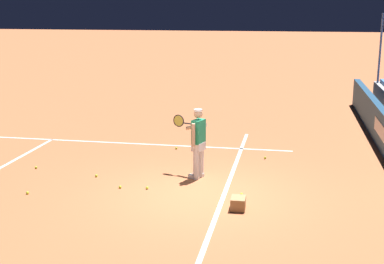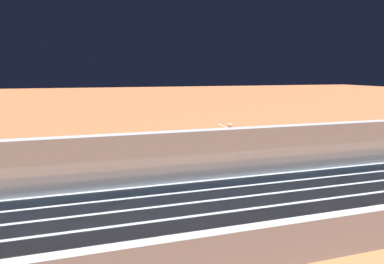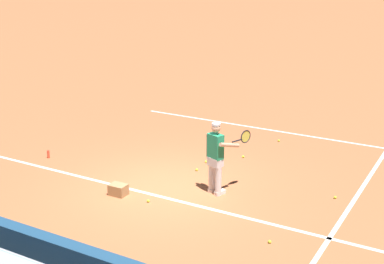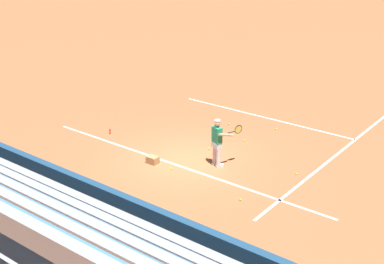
{
  "view_description": "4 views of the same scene",
  "coord_description": "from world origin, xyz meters",
  "px_view_note": "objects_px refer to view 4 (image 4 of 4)",
  "views": [
    {
      "loc": [
        -11.15,
        -1.88,
        4.12
      ],
      "look_at": [
        1.23,
        0.44,
        1.14
      ],
      "focal_mm": 50.0,
      "sensor_mm": 36.0,
      "label": 1
    },
    {
      "loc": [
        -5.04,
        -14.6,
        4.46
      ],
      "look_at": [
        -0.53,
        1.84,
        1.06
      ],
      "focal_mm": 28.0,
      "sensor_mm": 36.0,
      "label": 2
    },
    {
      "loc": [
        6.38,
        -9.92,
        5.2
      ],
      "look_at": [
        -0.07,
        1.4,
        1.0
      ],
      "focal_mm": 50.0,
      "sensor_mm": 36.0,
      "label": 3
    },
    {
      "loc": [
        10.75,
        -13.52,
        8.1
      ],
      "look_at": [
        0.69,
        -0.47,
        1.4
      ],
      "focal_mm": 50.0,
      "sensor_mm": 36.0,
      "label": 4
    }
  ],
  "objects_px": {
    "tennis_ball_stray_back": "(276,129)",
    "tennis_ball_far_left": "(245,140)",
    "ball_box_cardboard": "(153,160)",
    "tennis_ball_by_box": "(171,169)",
    "tennis_ball_on_baseline": "(217,143)",
    "tennis_ball_near_player": "(229,124)",
    "tennis_player": "(218,142)",
    "tennis_ball_toward_net": "(297,174)",
    "water_bottle": "(110,131)",
    "tennis_ball_midcourt": "(240,199)",
    "tennis_ball_far_right": "(209,148)"
  },
  "relations": [
    {
      "from": "tennis_ball_toward_net",
      "to": "water_bottle",
      "type": "xyz_separation_m",
      "value": [
        -7.58,
        -1.28,
        0.08
      ]
    },
    {
      "from": "ball_box_cardboard",
      "to": "tennis_ball_toward_net",
      "type": "xyz_separation_m",
      "value": [
        4.43,
        2.28,
        -0.1
      ]
    },
    {
      "from": "tennis_ball_far_right",
      "to": "water_bottle",
      "type": "relative_size",
      "value": 0.3
    },
    {
      "from": "water_bottle",
      "to": "tennis_ball_midcourt",
      "type": "bearing_deg",
      "value": -10.83
    },
    {
      "from": "tennis_ball_stray_back",
      "to": "tennis_ball_far_left",
      "type": "bearing_deg",
      "value": -101.45
    },
    {
      "from": "tennis_ball_on_baseline",
      "to": "tennis_ball_near_player",
      "type": "distance_m",
      "value": 2.07
    },
    {
      "from": "tennis_ball_toward_net",
      "to": "water_bottle",
      "type": "distance_m",
      "value": 7.69
    },
    {
      "from": "tennis_ball_midcourt",
      "to": "tennis_ball_far_left",
      "type": "xyz_separation_m",
      "value": [
        -2.38,
        4.01,
        0.0
      ]
    },
    {
      "from": "ball_box_cardboard",
      "to": "tennis_ball_toward_net",
      "type": "relative_size",
      "value": 6.06
    },
    {
      "from": "tennis_ball_stray_back",
      "to": "tennis_ball_far_left",
      "type": "xyz_separation_m",
      "value": [
        -0.36,
        -1.78,
        0.0
      ]
    },
    {
      "from": "tennis_ball_toward_net",
      "to": "water_bottle",
      "type": "relative_size",
      "value": 0.3
    },
    {
      "from": "tennis_ball_stray_back",
      "to": "tennis_ball_toward_net",
      "type": "relative_size",
      "value": 1.0
    },
    {
      "from": "tennis_ball_far_left",
      "to": "tennis_ball_toward_net",
      "type": "height_order",
      "value": "same"
    },
    {
      "from": "tennis_ball_stray_back",
      "to": "tennis_ball_by_box",
      "type": "distance_m",
      "value": 5.54
    },
    {
      "from": "tennis_player",
      "to": "tennis_ball_stray_back",
      "type": "relative_size",
      "value": 25.98
    },
    {
      "from": "tennis_ball_near_player",
      "to": "water_bottle",
      "type": "relative_size",
      "value": 0.3
    },
    {
      "from": "tennis_ball_stray_back",
      "to": "tennis_ball_on_baseline",
      "type": "distance_m",
      "value": 2.84
    },
    {
      "from": "tennis_ball_stray_back",
      "to": "tennis_ball_by_box",
      "type": "height_order",
      "value": "same"
    },
    {
      "from": "ball_box_cardboard",
      "to": "tennis_ball_far_left",
      "type": "bearing_deg",
      "value": 67.68
    },
    {
      "from": "tennis_ball_far_right",
      "to": "tennis_ball_near_player",
      "type": "height_order",
      "value": "same"
    },
    {
      "from": "tennis_ball_far_right",
      "to": "tennis_ball_near_player",
      "type": "bearing_deg",
      "value": 107.91
    },
    {
      "from": "tennis_ball_far_left",
      "to": "tennis_ball_stray_back",
      "type": "bearing_deg",
      "value": 78.55
    },
    {
      "from": "tennis_ball_stray_back",
      "to": "tennis_ball_far_right",
      "type": "xyz_separation_m",
      "value": [
        -1.01,
        -3.26,
        0.0
      ]
    },
    {
      "from": "tennis_ball_far_right",
      "to": "tennis_ball_toward_net",
      "type": "bearing_deg",
      "value": 1.44
    },
    {
      "from": "tennis_ball_near_player",
      "to": "tennis_ball_stray_back",
      "type": "bearing_deg",
      "value": 21.15
    },
    {
      "from": "tennis_ball_far_left",
      "to": "water_bottle",
      "type": "bearing_deg",
      "value": -150.16
    },
    {
      "from": "ball_box_cardboard",
      "to": "tennis_ball_far_right",
      "type": "bearing_deg",
      "value": 68.61
    },
    {
      "from": "tennis_ball_stray_back",
      "to": "tennis_ball_near_player",
      "type": "relative_size",
      "value": 1.0
    },
    {
      "from": "tennis_ball_near_player",
      "to": "tennis_player",
      "type": "bearing_deg",
      "value": -61.89
    },
    {
      "from": "ball_box_cardboard",
      "to": "tennis_ball_by_box",
      "type": "xyz_separation_m",
      "value": [
        0.83,
        0.01,
        -0.1
      ]
    },
    {
      "from": "tennis_ball_far_left",
      "to": "water_bottle",
      "type": "relative_size",
      "value": 0.3
    },
    {
      "from": "tennis_ball_midcourt",
      "to": "ball_box_cardboard",
      "type": "bearing_deg",
      "value": 174.85
    },
    {
      "from": "tennis_ball_by_box",
      "to": "water_bottle",
      "type": "distance_m",
      "value": 4.1
    },
    {
      "from": "tennis_ball_toward_net",
      "to": "tennis_ball_far_right",
      "type": "xyz_separation_m",
      "value": [
        -3.58,
        -0.09,
        0.0
      ]
    },
    {
      "from": "tennis_ball_far_right",
      "to": "tennis_ball_by_box",
      "type": "relative_size",
      "value": 1.0
    },
    {
      "from": "ball_box_cardboard",
      "to": "tennis_ball_stray_back",
      "type": "height_order",
      "value": "ball_box_cardboard"
    },
    {
      "from": "tennis_ball_near_player",
      "to": "tennis_ball_toward_net",
      "type": "bearing_deg",
      "value": -29.2
    },
    {
      "from": "tennis_ball_stray_back",
      "to": "water_bottle",
      "type": "distance_m",
      "value": 6.71
    },
    {
      "from": "tennis_player",
      "to": "tennis_ball_midcourt",
      "type": "xyz_separation_m",
      "value": [
        1.96,
        -1.55,
        -0.86
      ]
    },
    {
      "from": "tennis_ball_stray_back",
      "to": "tennis_ball_far_left",
      "type": "height_order",
      "value": "same"
    },
    {
      "from": "tennis_ball_stray_back",
      "to": "tennis_ball_near_player",
      "type": "height_order",
      "value": "same"
    },
    {
      "from": "tennis_ball_midcourt",
      "to": "tennis_ball_near_player",
      "type": "relative_size",
      "value": 1.0
    },
    {
      "from": "tennis_ball_toward_net",
      "to": "tennis_ball_far_right",
      "type": "relative_size",
      "value": 1.0
    },
    {
      "from": "tennis_ball_on_baseline",
      "to": "tennis_ball_far_right",
      "type": "xyz_separation_m",
      "value": [
        0.06,
        -0.63,
        0.0
      ]
    },
    {
      "from": "tennis_player",
      "to": "tennis_ball_midcourt",
      "type": "height_order",
      "value": "tennis_player"
    },
    {
      "from": "tennis_ball_stray_back",
      "to": "tennis_ball_by_box",
      "type": "xyz_separation_m",
      "value": [
        -1.04,
        -5.44,
        0.0
      ]
    },
    {
      "from": "tennis_ball_far_right",
      "to": "ball_box_cardboard",
      "type": "bearing_deg",
      "value": -111.39
    },
    {
      "from": "ball_box_cardboard",
      "to": "tennis_ball_on_baseline",
      "type": "bearing_deg",
      "value": 74.22
    },
    {
      "from": "tennis_ball_far_left",
      "to": "tennis_ball_near_player",
      "type": "relative_size",
      "value": 1.0
    },
    {
      "from": "tennis_ball_midcourt",
      "to": "tennis_player",
      "type": "bearing_deg",
      "value": 141.7
    }
  ]
}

